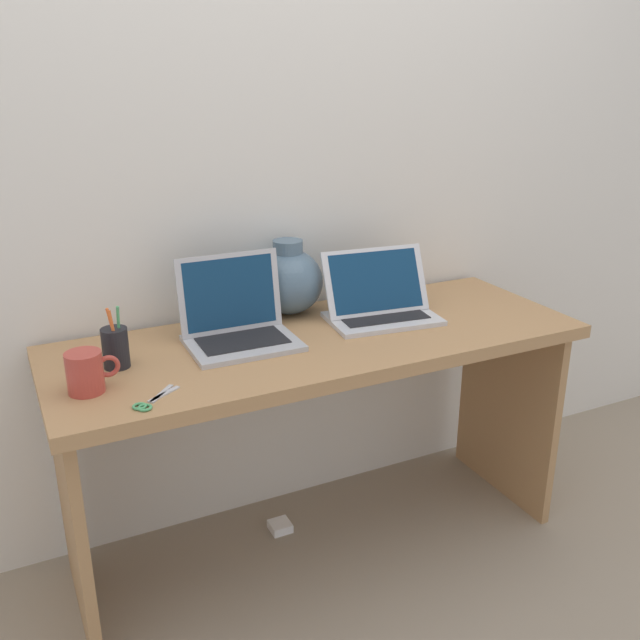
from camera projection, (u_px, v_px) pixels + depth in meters
ground_plane at (320, 543)px, 2.33m from camera, size 6.00×6.00×0.00m
back_wall at (274, 167)px, 2.19m from camera, size 4.40×0.04×2.40m
desk at (320, 383)px, 2.12m from camera, size 1.58×0.58×0.74m
laptop_left at (237, 319)px, 2.02m from camera, size 0.31×0.25×0.24m
laptop_right at (379, 301)px, 2.20m from camera, size 0.36×0.26×0.21m
green_vase at (288, 280)px, 2.23m from camera, size 0.22×0.22×0.24m
coffee_mug at (86, 372)px, 1.70m from camera, size 0.13×0.09×0.10m
pen_cup at (115, 347)px, 1.84m from camera, size 0.07×0.07×0.17m
scissors at (150, 402)px, 1.66m from camera, size 0.13×0.12×0.01m
power_brick at (280, 526)px, 2.39m from camera, size 0.07×0.07×0.03m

